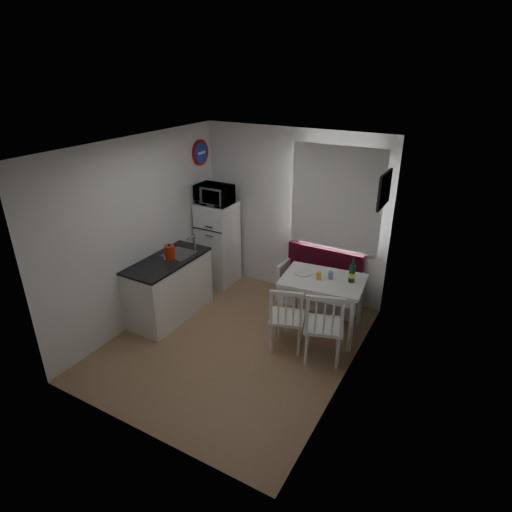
{
  "coord_description": "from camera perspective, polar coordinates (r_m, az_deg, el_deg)",
  "views": [
    {
      "loc": [
        2.57,
        -4.0,
        3.45
      ],
      "look_at": [
        0.05,
        0.5,
        1.09
      ],
      "focal_mm": 30.0,
      "sensor_mm": 36.0,
      "label": 1
    }
  ],
  "objects": [
    {
      "name": "wall_right",
      "position": [
        4.67,
        12.67,
        -3.54
      ],
      "size": [
        0.02,
        3.5,
        2.6
      ],
      "primitive_type": "cube",
      "color": "white",
      "rests_on": "floor"
    },
    {
      "name": "picture_frame",
      "position": [
        5.4,
        16.73,
        8.49
      ],
      "size": [
        0.04,
        0.52,
        0.42
      ],
      "primitive_type": "cube",
      "color": "black",
      "rests_on": "wall_right"
    },
    {
      "name": "kettle",
      "position": [
        6.09,
        -11.43,
        0.5
      ],
      "size": [
        0.17,
        0.17,
        0.23
      ],
      "primitive_type": "cylinder",
      "color": "#B6280E",
      "rests_on": "kitchen_counter"
    },
    {
      "name": "fridge",
      "position": [
        7.13,
        -5.09,
        1.72
      ],
      "size": [
        0.56,
        0.56,
        1.39
      ],
      "primitive_type": "cube",
      "color": "white",
      "rests_on": "floor"
    },
    {
      "name": "drinking_glass_blue",
      "position": [
        5.77,
        9.92,
        -2.54
      ],
      "size": [
        0.06,
        0.06,
        0.1
      ],
      "primitive_type": "cylinder",
      "color": "#709BBE",
      "rests_on": "dining_table"
    },
    {
      "name": "ceiling",
      "position": [
        4.83,
        -3.52,
        14.37
      ],
      "size": [
        3.0,
        3.5,
        0.02
      ],
      "primitive_type": "cube",
      "color": "white",
      "rests_on": "wall_back"
    },
    {
      "name": "chair_left",
      "position": [
        5.43,
        3.78,
        -7.52
      ],
      "size": [
        0.54,
        0.54,
        0.5
      ],
      "rotation": [
        0.0,
        0.0,
        0.32
      ],
      "color": "white",
      "rests_on": "floor"
    },
    {
      "name": "wall_back",
      "position": [
        6.66,
        4.92,
        5.61
      ],
      "size": [
        3.0,
        0.02,
        2.6
      ],
      "primitive_type": "cube",
      "color": "white",
      "rests_on": "floor"
    },
    {
      "name": "floor",
      "position": [
        5.87,
        -2.86,
        -11.45
      ],
      "size": [
        3.0,
        3.5,
        0.02
      ],
      "primitive_type": "cube",
      "color": "#9E7E54",
      "rests_on": "ground"
    },
    {
      "name": "curtain",
      "position": [
        6.21,
        10.58,
        7.52
      ],
      "size": [
        1.35,
        0.02,
        1.5
      ],
      "primitive_type": "cube",
      "color": "white",
      "rests_on": "wall_back"
    },
    {
      "name": "wine_bottle",
      "position": [
        5.69,
        12.73,
        -1.84
      ],
      "size": [
        0.09,
        0.09,
        0.34
      ],
      "primitive_type": null,
      "color": "#133D22",
      "rests_on": "dining_table"
    },
    {
      "name": "window",
      "position": [
        6.29,
        10.76,
        7.24
      ],
      "size": [
        1.22,
        0.06,
        1.47
      ],
      "primitive_type": "cube",
      "color": "white",
      "rests_on": "wall_back"
    },
    {
      "name": "wall_left",
      "position": [
        6.1,
        -15.19,
        3.01
      ],
      "size": [
        0.02,
        3.5,
        2.6
      ],
      "primitive_type": "cube",
      "color": "white",
      "rests_on": "floor"
    },
    {
      "name": "dining_table",
      "position": [
        5.81,
        8.91,
        -3.82
      ],
      "size": [
        1.15,
        0.87,
        0.81
      ],
      "rotation": [
        0.0,
        0.0,
        0.11
      ],
      "color": "white",
      "rests_on": "floor"
    },
    {
      "name": "chair_right",
      "position": [
        5.24,
        8.74,
        -8.46
      ],
      "size": [
        0.58,
        0.58,
        0.54
      ],
      "rotation": [
        0.0,
        0.0,
        0.31
      ],
      "color": "white",
      "rests_on": "floor"
    },
    {
      "name": "wall_sign",
      "position": [
        6.91,
        -7.36,
        13.5
      ],
      "size": [
        0.03,
        0.4,
        0.4
      ],
      "primitive_type": "cylinder",
      "rotation": [
        0.0,
        1.57,
        0.0
      ],
      "color": "#1B34A4",
      "rests_on": "wall_left"
    },
    {
      "name": "kitchen_counter",
      "position": [
        6.36,
        -11.43,
        -4.08
      ],
      "size": [
        0.62,
        1.32,
        1.16
      ],
      "color": "white",
      "rests_on": "floor"
    },
    {
      "name": "microwave",
      "position": [
        6.81,
        -5.59,
        8.17
      ],
      "size": [
        0.55,
        0.37,
        0.31
      ],
      "primitive_type": "imported",
      "color": "white",
      "rests_on": "fridge"
    },
    {
      "name": "wall_front",
      "position": [
        4.04,
        -16.64,
        -8.81
      ],
      "size": [
        3.0,
        0.02,
        2.6
      ],
      "primitive_type": "cube",
      "color": "white",
      "rests_on": "floor"
    },
    {
      "name": "drinking_glass_orange",
      "position": [
        5.72,
        8.36,
        -2.63
      ],
      "size": [
        0.07,
        0.07,
        0.11
      ],
      "primitive_type": "cylinder",
      "color": "yellow",
      "rests_on": "dining_table"
    },
    {
      "name": "plate",
      "position": [
        5.88,
        6.32,
        -2.22
      ],
      "size": [
        0.25,
        0.25,
        0.02
      ],
      "primitive_type": "cylinder",
      "color": "white",
      "rests_on": "dining_table"
    },
    {
      "name": "bench",
      "position": [
        6.65,
        8.44,
        -4.1
      ],
      "size": [
        1.23,
        0.47,
        0.88
      ],
      "color": "white",
      "rests_on": "floor"
    }
  ]
}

